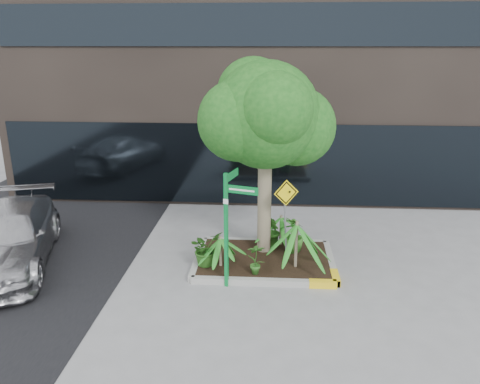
# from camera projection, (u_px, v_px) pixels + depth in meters

# --- Properties ---
(ground) EXTENTS (80.00, 80.00, 0.00)m
(ground) POSITION_uv_depth(u_px,v_px,m) (255.00, 268.00, 11.05)
(ground) COLOR gray
(ground) RESTS_ON ground
(planter) EXTENTS (3.35, 2.36, 0.15)m
(planter) POSITION_uv_depth(u_px,v_px,m) (265.00, 260.00, 11.27)
(planter) COLOR #9E9E99
(planter) RESTS_ON ground
(tree) EXTENTS (3.20, 2.84, 4.80)m
(tree) POSITION_uv_depth(u_px,v_px,m) (266.00, 115.00, 10.70)
(tree) COLOR gray
(tree) RESTS_ON ground
(palm_front) EXTENTS (1.26, 1.26, 1.40)m
(palm_front) POSITION_uv_depth(u_px,v_px,m) (297.00, 224.00, 10.51)
(palm_front) COLOR gray
(palm_front) RESTS_ON ground
(palm_left) EXTENTS (0.82, 0.82, 0.91)m
(palm_left) POSITION_uv_depth(u_px,v_px,m) (220.00, 238.00, 10.67)
(palm_left) COLOR gray
(palm_left) RESTS_ON ground
(palm_back) EXTENTS (0.89, 0.89, 0.98)m
(palm_back) POSITION_uv_depth(u_px,v_px,m) (281.00, 217.00, 11.80)
(palm_back) COLOR gray
(palm_back) RESTS_ON ground
(parked_car) EXTENTS (3.20, 5.07, 1.37)m
(parked_car) POSITION_uv_depth(u_px,v_px,m) (8.00, 238.00, 11.08)
(parked_car) COLOR #A8A7AC
(parked_car) RESTS_ON ground
(shrub_a) EXTENTS (1.02, 1.02, 0.81)m
(shrub_a) POSITION_uv_depth(u_px,v_px,m) (206.00, 249.00, 10.79)
(shrub_a) COLOR #235217
(shrub_a) RESTS_ON planter
(shrub_b) EXTENTS (0.71, 0.71, 0.89)m
(shrub_b) POSITION_uv_depth(u_px,v_px,m) (294.00, 234.00, 11.50)
(shrub_b) COLOR #2F6B20
(shrub_b) RESTS_ON planter
(shrub_c) EXTENTS (0.44, 0.44, 0.74)m
(shrub_c) POSITION_uv_depth(u_px,v_px,m) (256.00, 259.00, 10.37)
(shrub_c) COLOR #2C641F
(shrub_c) RESTS_ON planter
(shrub_d) EXTENTS (0.57, 0.57, 0.85)m
(shrub_d) POSITION_uv_depth(u_px,v_px,m) (273.00, 231.00, 11.73)
(shrub_d) COLOR #245A1A
(shrub_d) RESTS_ON planter
(street_sign_post) EXTENTS (0.73, 0.89, 2.56)m
(street_sign_post) POSITION_uv_depth(u_px,v_px,m) (229.00, 218.00, 9.80)
(street_sign_post) COLOR #0C8537
(street_sign_post) RESTS_ON ground
(cattle_sign) EXTENTS (0.57, 0.29, 1.99)m
(cattle_sign) POSITION_uv_depth(u_px,v_px,m) (286.00, 207.00, 10.73)
(cattle_sign) COLOR slate
(cattle_sign) RESTS_ON ground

